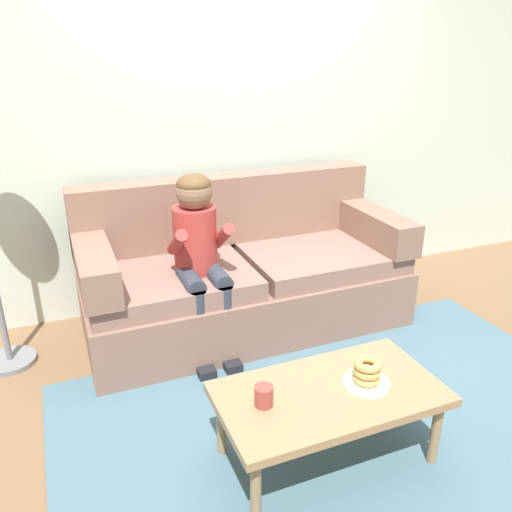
{
  "coord_description": "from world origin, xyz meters",
  "views": [
    {
      "loc": [
        -1.24,
        -2.11,
        1.77
      ],
      "look_at": [
        -0.19,
        0.45,
        0.65
      ],
      "focal_mm": 36.36,
      "sensor_mm": 36.0,
      "label": 1
    }
  ],
  "objects_px": {
    "couch": "(243,275)",
    "person_child": "(199,248)",
    "coffee_table": "(329,398)",
    "mug": "(264,396)",
    "donut": "(367,378)",
    "toy_controller": "(354,357)"
  },
  "relations": [
    {
      "from": "person_child",
      "to": "toy_controller",
      "type": "bearing_deg",
      "value": -31.71
    },
    {
      "from": "mug",
      "to": "person_child",
      "type": "bearing_deg",
      "value": 86.75
    },
    {
      "from": "donut",
      "to": "mug",
      "type": "xyz_separation_m",
      "value": [
        -0.48,
        0.04,
        0.01
      ]
    },
    {
      "from": "person_child",
      "to": "donut",
      "type": "relative_size",
      "value": 9.18
    },
    {
      "from": "couch",
      "to": "toy_controller",
      "type": "height_order",
      "value": "couch"
    },
    {
      "from": "coffee_table",
      "to": "toy_controller",
      "type": "relative_size",
      "value": 4.37
    },
    {
      "from": "couch",
      "to": "coffee_table",
      "type": "height_order",
      "value": "couch"
    },
    {
      "from": "donut",
      "to": "person_child",
      "type": "bearing_deg",
      "value": 109.55
    },
    {
      "from": "couch",
      "to": "coffee_table",
      "type": "bearing_deg",
      "value": -94.77
    },
    {
      "from": "donut",
      "to": "couch",
      "type": "bearing_deg",
      "value": 92.44
    },
    {
      "from": "coffee_table",
      "to": "mug",
      "type": "xyz_separation_m",
      "value": [
        -0.31,
        0.02,
        0.09
      ]
    },
    {
      "from": "couch",
      "to": "person_child",
      "type": "height_order",
      "value": "person_child"
    },
    {
      "from": "coffee_table",
      "to": "mug",
      "type": "height_order",
      "value": "mug"
    },
    {
      "from": "coffee_table",
      "to": "couch",
      "type": "bearing_deg",
      "value": 85.23
    },
    {
      "from": "couch",
      "to": "person_child",
      "type": "relative_size",
      "value": 1.9
    },
    {
      "from": "toy_controller",
      "to": "mug",
      "type": "bearing_deg",
      "value": -131.67
    },
    {
      "from": "coffee_table",
      "to": "toy_controller",
      "type": "height_order",
      "value": "coffee_table"
    },
    {
      "from": "couch",
      "to": "mug",
      "type": "bearing_deg",
      "value": -107.44
    },
    {
      "from": "couch",
      "to": "mug",
      "type": "distance_m",
      "value": 1.4
    },
    {
      "from": "donut",
      "to": "mug",
      "type": "relative_size",
      "value": 1.33
    },
    {
      "from": "couch",
      "to": "person_child",
      "type": "xyz_separation_m",
      "value": [
        -0.35,
        -0.21,
        0.32
      ]
    },
    {
      "from": "coffee_table",
      "to": "mug",
      "type": "bearing_deg",
      "value": 176.37
    }
  ]
}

